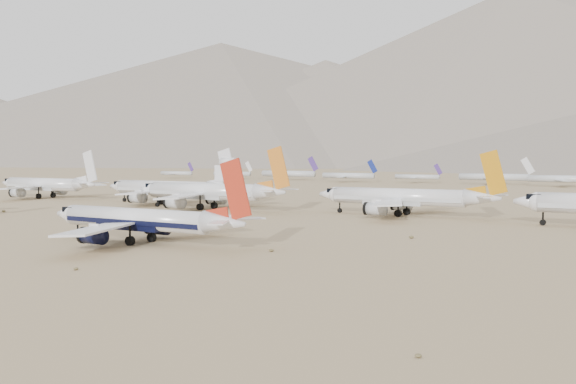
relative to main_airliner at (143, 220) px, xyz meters
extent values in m
plane|color=#907954|center=(0.89, 2.46, -4.34)|extent=(7000.00, 7000.00, 0.00)
cylinder|color=white|center=(-2.02, 0.00, 0.19)|extent=(33.34, 3.94, 3.94)
cube|color=black|center=(-2.02, 0.00, -0.30)|extent=(32.67, 4.00, 0.89)
sphere|color=white|center=(-18.69, 0.00, 0.19)|extent=(3.94, 3.94, 3.94)
cube|color=black|center=(-19.28, 0.00, 1.28)|extent=(2.76, 2.56, 0.99)
cone|color=white|center=(18.59, 0.00, 0.49)|extent=(8.34, 3.94, 3.94)
cube|color=white|center=(0.56, -11.69, -0.50)|extent=(12.88, 20.29, 0.62)
cube|color=white|center=(20.21, -3.83, 0.98)|extent=(5.29, 6.92, 0.24)
cylinder|color=black|center=(-3.87, -8.19, -2.27)|extent=(4.63, 2.84, 2.84)
cube|color=white|center=(0.56, 11.69, -0.50)|extent=(12.88, 20.29, 0.62)
cube|color=white|center=(20.21, 3.83, 0.98)|extent=(5.29, 6.92, 0.24)
cylinder|color=black|center=(-3.87, 8.19, -2.27)|extent=(4.63, 2.84, 2.84)
cube|color=#B72C18|center=(20.90, 0.00, 6.24)|extent=(6.32, 0.32, 10.41)
cylinder|color=black|center=(-17.70, 0.00, -3.75)|extent=(1.18, 0.49, 1.18)
cylinder|color=black|center=(-0.63, -2.76, -3.51)|extent=(1.66, 0.99, 1.66)
cylinder|color=black|center=(-0.63, 2.76, -3.51)|extent=(1.66, 0.99, 1.66)
sphere|color=white|center=(55.30, 72.73, 1.13)|extent=(4.75, 4.75, 4.75)
cube|color=black|center=(54.59, 72.73, 2.44)|extent=(3.33, 3.09, 1.19)
cylinder|color=black|center=(56.49, 72.73, -3.63)|extent=(1.43, 0.59, 1.43)
cylinder|color=white|center=(17.69, 79.11, 0.90)|extent=(37.45, 4.55, 4.55)
cube|color=silver|center=(17.69, 79.11, 0.33)|extent=(36.70, 4.62, 1.02)
sphere|color=white|center=(-1.04, 79.11, 0.90)|extent=(4.55, 4.55, 4.55)
cube|color=black|center=(-1.72, 79.11, 2.15)|extent=(3.19, 2.96, 1.14)
cone|color=white|center=(40.83, 79.11, 1.24)|extent=(9.36, 4.55, 4.55)
cube|color=white|center=(20.58, 65.91, 0.10)|extent=(14.46, 22.79, 0.70)
cube|color=white|center=(42.65, 74.79, 1.81)|extent=(5.94, 7.77, 0.27)
cylinder|color=silver|center=(15.61, 69.84, -1.95)|extent=(5.20, 3.28, 3.28)
cube|color=white|center=(20.58, 92.31, 0.10)|extent=(14.46, 22.79, 0.70)
cube|color=white|center=(42.65, 83.43, 1.81)|extent=(5.94, 7.77, 0.27)
cylinder|color=silver|center=(15.61, 88.38, -1.95)|extent=(5.20, 3.28, 3.28)
cube|color=orange|center=(43.43, 79.11, 7.72)|extent=(7.10, 0.36, 11.69)
cylinder|color=black|center=(0.10, 79.11, -3.66)|extent=(1.37, 0.57, 1.37)
cylinder|color=black|center=(19.25, 75.92, -3.38)|extent=(1.91, 1.14, 1.91)
cylinder|color=black|center=(19.25, 82.30, -3.38)|extent=(1.91, 1.14, 1.91)
cylinder|color=white|center=(-41.73, 68.60, 1.30)|extent=(40.14, 4.91, 4.91)
cube|color=silver|center=(-41.73, 68.60, 0.69)|extent=(39.34, 4.98, 1.10)
sphere|color=white|center=(-61.80, 68.60, 1.30)|extent=(4.91, 4.91, 4.91)
cube|color=black|center=(-62.53, 68.60, 2.65)|extent=(3.43, 3.19, 1.23)
cone|color=white|center=(-16.92, 68.60, 1.67)|extent=(10.04, 4.91, 4.91)
cube|color=white|center=(-38.63, 54.44, 0.44)|extent=(15.50, 24.43, 0.76)
cube|color=white|center=(-14.97, 63.96, 2.28)|extent=(6.37, 8.33, 0.29)
cylinder|color=silver|center=(-43.96, 58.66, -1.77)|extent=(5.58, 3.53, 3.53)
cube|color=white|center=(-38.63, 82.76, 0.44)|extent=(15.50, 24.43, 0.76)
cube|color=white|center=(-14.97, 73.24, 2.28)|extent=(6.37, 8.33, 0.29)
cylinder|color=silver|center=(-43.96, 78.55, -1.77)|extent=(5.58, 3.53, 3.53)
cube|color=orange|center=(-14.13, 68.60, 8.63)|extent=(7.61, 0.39, 12.54)
cylinder|color=black|center=(-60.57, 68.60, -3.60)|extent=(1.47, 0.61, 1.47)
cylinder|color=black|center=(-40.05, 65.17, -3.31)|extent=(2.06, 1.23, 2.06)
cylinder|color=black|center=(-40.05, 72.04, -3.31)|extent=(2.06, 1.23, 2.06)
cylinder|color=white|center=(-68.78, 80.44, 1.18)|extent=(40.11, 4.80, 4.80)
cube|color=silver|center=(-68.78, 80.44, 0.58)|extent=(39.31, 4.87, 1.08)
sphere|color=white|center=(-88.83, 80.44, 1.18)|extent=(4.80, 4.80, 4.80)
cube|color=black|center=(-89.55, 80.44, 2.50)|extent=(3.36, 3.12, 1.20)
cone|color=white|center=(-43.99, 80.44, 1.54)|extent=(10.03, 4.80, 4.80)
cube|color=white|center=(-65.68, 66.34, 0.34)|extent=(15.49, 24.41, 0.75)
cube|color=white|center=(-42.04, 75.82, 2.14)|extent=(6.37, 8.32, 0.29)
cylinder|color=silver|center=(-71.01, 70.55, -1.82)|extent=(5.57, 3.46, 3.46)
cube|color=white|center=(-65.68, 94.54, 0.34)|extent=(15.49, 24.41, 0.75)
cube|color=white|center=(-42.04, 85.06, 2.14)|extent=(6.37, 8.32, 0.29)
cylinder|color=silver|center=(-71.01, 90.33, -1.82)|extent=(5.57, 3.46, 3.46)
cube|color=white|center=(-41.20, 80.44, 8.47)|extent=(7.60, 0.38, 12.53)
cylinder|color=white|center=(-40.92, 80.44, 10.02)|extent=(5.01, 3.11, 3.11)
cylinder|color=black|center=(-87.63, 80.44, -3.62)|extent=(1.44, 0.60, 1.44)
cylinder|color=black|center=(-67.11, 77.08, -3.33)|extent=(2.02, 1.20, 2.02)
cylinder|color=black|center=(-67.11, 83.80, -3.33)|extent=(2.02, 1.20, 2.02)
cylinder|color=white|center=(-130.96, 79.20, 1.20)|extent=(39.23, 4.82, 4.82)
cube|color=silver|center=(-130.96, 79.20, 0.60)|extent=(38.45, 4.89, 1.08)
sphere|color=white|center=(-150.58, 79.20, 1.20)|extent=(4.82, 4.82, 4.82)
cube|color=black|center=(-151.30, 79.20, 2.53)|extent=(3.37, 3.13, 1.21)
cone|color=white|center=(-106.71, 79.20, 1.57)|extent=(9.81, 4.82, 4.82)
cube|color=white|center=(-127.93, 65.35, 0.36)|extent=(15.15, 23.88, 0.74)
cube|color=white|center=(-104.81, 74.66, 2.17)|extent=(6.23, 8.14, 0.29)
cylinder|color=silver|center=(-133.14, 69.46, -1.81)|extent=(5.45, 3.47, 3.47)
cube|color=white|center=(-127.93, 93.05, 0.36)|extent=(15.15, 23.88, 0.74)
cube|color=white|center=(-104.81, 83.74, 2.17)|extent=(6.23, 8.14, 0.29)
cylinder|color=silver|center=(-133.14, 88.93, -1.81)|extent=(5.45, 3.47, 3.47)
cube|color=white|center=(-103.99, 79.20, 8.37)|extent=(7.44, 0.39, 12.25)
cylinder|color=black|center=(-149.37, 79.20, -3.62)|extent=(1.45, 0.60, 1.45)
cylinder|color=black|center=(-129.33, 75.82, -3.33)|extent=(2.02, 1.21, 2.02)
cylinder|color=black|center=(-129.33, 82.57, -3.33)|extent=(2.02, 1.21, 2.02)
cylinder|color=silver|center=(-257.64, 301.55, -0.40)|extent=(31.12, 3.07, 3.07)
cube|color=#492E84|center=(-243.00, 301.55, 4.80)|extent=(6.20, 0.31, 7.80)
cube|color=silver|center=(-257.64, 293.50, -0.86)|extent=(8.20, 14.32, 0.31)
cube|color=silver|center=(-257.64, 309.60, -0.86)|extent=(8.20, 14.32, 0.31)
cylinder|color=silver|center=(-207.67, 308.07, -0.30)|extent=(33.16, 3.28, 3.28)
cube|color=white|center=(-192.07, 308.07, 5.24)|extent=(6.60, 0.33, 8.32)
cube|color=silver|center=(-207.67, 299.49, -0.79)|extent=(8.74, 15.27, 0.33)
cube|color=silver|center=(-207.67, 316.66, -0.79)|extent=(8.74, 15.27, 0.33)
cylinder|color=silver|center=(-160.04, 312.28, 0.23)|extent=(43.92, 4.34, 4.34)
cube|color=#492E84|center=(-139.37, 312.28, 7.57)|extent=(8.75, 0.43, 11.02)
cube|color=silver|center=(-160.04, 300.91, -0.42)|extent=(11.57, 20.22, 0.43)
cube|color=silver|center=(-160.04, 323.65, -0.42)|extent=(11.57, 20.22, 0.43)
cylinder|color=silver|center=(-105.22, 299.20, -0.10)|extent=(37.24, 3.68, 3.68)
cube|color=navy|center=(-87.70, 299.20, 6.12)|extent=(7.42, 0.37, 9.34)
cube|color=silver|center=(-105.22, 289.56, -0.65)|extent=(9.81, 17.14, 0.37)
cube|color=silver|center=(-105.22, 308.84, -0.65)|extent=(9.81, 17.14, 0.37)
cylinder|color=silver|center=(-61.04, 309.72, -0.48)|extent=(29.52, 2.92, 2.92)
cube|color=#492E84|center=(-47.14, 309.72, 4.45)|extent=(5.88, 0.29, 7.40)
cube|color=silver|center=(-61.04, 302.08, -0.92)|extent=(7.78, 13.59, 0.29)
cube|color=silver|center=(-61.04, 317.36, -0.92)|extent=(7.78, 13.59, 0.29)
cylinder|color=silver|center=(-12.51, 309.27, 0.11)|extent=(41.55, 4.11, 4.11)
cube|color=white|center=(7.04, 309.27, 7.06)|extent=(8.27, 0.41, 10.42)
cube|color=silver|center=(-12.51, 298.52, -0.50)|extent=(10.95, 19.13, 0.41)
cube|color=silver|center=(-12.51, 320.03, -0.50)|extent=(10.95, 19.13, 0.41)
cylinder|color=silver|center=(29.56, 296.98, 0.01)|extent=(39.45, 3.90, 3.90)
cube|color=silver|center=(29.56, 286.77, -0.57)|extent=(10.39, 18.16, 0.39)
cube|color=silver|center=(29.56, 307.19, -0.57)|extent=(10.39, 18.16, 0.39)
cone|color=slate|center=(-1899.11, 1522.46, 125.66)|extent=(1456.00, 1456.00, 260.00)
cone|color=slate|center=(-1299.11, 1722.46, 205.66)|extent=(3024.00, 3024.00, 420.00)
cone|color=slate|center=(-799.11, 1562.46, 145.66)|extent=(1800.00, 1800.00, 300.00)
cone|color=slate|center=(-299.11, 1692.46, 230.66)|extent=(2444.00, 2444.00, 470.00)
cone|color=slate|center=(-1499.11, 1102.46, 55.66)|extent=(1080.00, 1080.00, 120.00)
cone|color=slate|center=(-699.11, 1102.46, 43.16)|extent=(855.00, 855.00, 95.00)
ellipsoid|color=brown|center=(-84.31, 29.66, -4.00)|extent=(1.12, 1.12, 0.62)
ellipsoid|color=brown|center=(-29.51, 16.86, -4.04)|extent=(0.98, 0.98, 0.54)
ellipsoid|color=brown|center=(11.59, -25.24, -4.13)|extent=(0.70, 0.70, 0.39)
ellipsoid|color=brown|center=(25.29, 4.06, -4.09)|extent=(0.84, 0.84, 0.46)
ellipsoid|color=brown|center=(38.99, 33.36, -4.04)|extent=(0.98, 0.98, 0.54)
ellipsoid|color=brown|center=(66.39, -38.04, -4.17)|extent=(0.56, 0.56, 0.31)
camera|label=1|loc=(83.58, -85.73, 11.32)|focal=40.00mm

